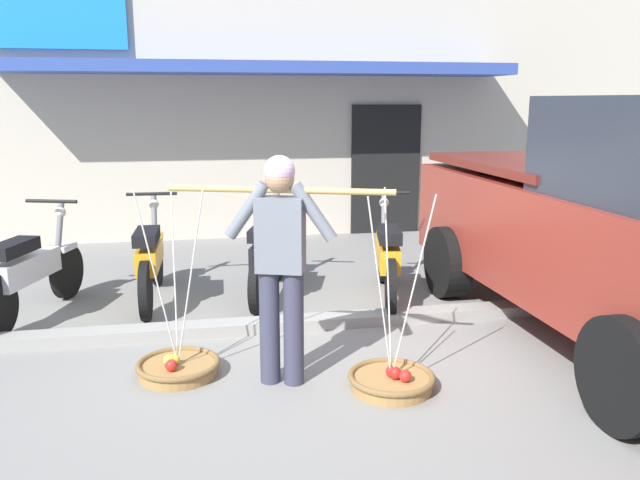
{
  "coord_description": "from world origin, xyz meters",
  "views": [
    {
      "loc": [
        -0.73,
        -4.84,
        2.07
      ],
      "look_at": [
        0.32,
        0.6,
        0.85
      ],
      "focal_mm": 35.82,
      "sensor_mm": 36.0,
      "label": 1
    }
  ],
  "objects_px": {
    "motorcycle_second_in_row": "(151,259)",
    "parked_truck": "(633,227)",
    "fruit_basket_left_side": "(178,366)",
    "motorcycle_third_in_row": "(268,255)",
    "motorcycle_nearest_shop": "(31,273)",
    "motorcycle_end_of_row": "(387,257)",
    "fruit_vendor": "(281,255)",
    "fruit_basket_right_side": "(392,379)"
  },
  "relations": [
    {
      "from": "motorcycle_end_of_row",
      "to": "parked_truck",
      "type": "height_order",
      "value": "parked_truck"
    },
    {
      "from": "motorcycle_end_of_row",
      "to": "parked_truck",
      "type": "bearing_deg",
      "value": -45.03
    },
    {
      "from": "fruit_basket_left_side",
      "to": "motorcycle_third_in_row",
      "type": "relative_size",
      "value": 0.82
    },
    {
      "from": "fruit_vendor",
      "to": "motorcycle_end_of_row",
      "type": "bearing_deg",
      "value": 53.51
    },
    {
      "from": "fruit_vendor",
      "to": "motorcycle_second_in_row",
      "type": "distance_m",
      "value": 2.51
    },
    {
      "from": "fruit_basket_right_side",
      "to": "parked_truck",
      "type": "xyz_separation_m",
      "value": [
        2.21,
        0.48,
        0.96
      ]
    },
    {
      "from": "fruit_basket_left_side",
      "to": "motorcycle_second_in_row",
      "type": "height_order",
      "value": "fruit_basket_left_side"
    },
    {
      "from": "fruit_vendor",
      "to": "motorcycle_second_in_row",
      "type": "height_order",
      "value": "fruit_vendor"
    },
    {
      "from": "fruit_vendor",
      "to": "parked_truck",
      "type": "height_order",
      "value": "parked_truck"
    },
    {
      "from": "fruit_basket_left_side",
      "to": "motorcycle_third_in_row",
      "type": "height_order",
      "value": "fruit_basket_left_side"
    },
    {
      "from": "motorcycle_third_in_row",
      "to": "fruit_basket_right_side",
      "type": "bearing_deg",
      "value": -75.42
    },
    {
      "from": "parked_truck",
      "to": "motorcycle_second_in_row",
      "type": "bearing_deg",
      "value": 153.81
    },
    {
      "from": "fruit_vendor",
      "to": "motorcycle_second_in_row",
      "type": "relative_size",
      "value": 0.93
    },
    {
      "from": "fruit_basket_left_side",
      "to": "motorcycle_end_of_row",
      "type": "bearing_deg",
      "value": 36.42
    },
    {
      "from": "motorcycle_third_in_row",
      "to": "motorcycle_end_of_row",
      "type": "xyz_separation_m",
      "value": [
        1.22,
        -0.34,
        0.0
      ]
    },
    {
      "from": "motorcycle_end_of_row",
      "to": "fruit_basket_left_side",
      "type": "bearing_deg",
      "value": -143.58
    },
    {
      "from": "motorcycle_third_in_row",
      "to": "motorcycle_end_of_row",
      "type": "relative_size",
      "value": 0.99
    },
    {
      "from": "motorcycle_second_in_row",
      "to": "parked_truck",
      "type": "xyz_separation_m",
      "value": [
        4.06,
        -2.0,
        0.58
      ]
    },
    {
      "from": "motorcycle_end_of_row",
      "to": "parked_truck",
      "type": "relative_size",
      "value": 0.38
    },
    {
      "from": "parked_truck",
      "to": "motorcycle_end_of_row",
      "type": "bearing_deg",
      "value": 134.97
    },
    {
      "from": "fruit_basket_left_side",
      "to": "motorcycle_nearest_shop",
      "type": "height_order",
      "value": "fruit_basket_left_side"
    },
    {
      "from": "fruit_basket_right_side",
      "to": "parked_truck",
      "type": "height_order",
      "value": "parked_truck"
    },
    {
      "from": "motorcycle_third_in_row",
      "to": "motorcycle_end_of_row",
      "type": "height_order",
      "value": "same"
    },
    {
      "from": "fruit_vendor",
      "to": "motorcycle_second_in_row",
      "type": "bearing_deg",
      "value": 116.07
    },
    {
      "from": "parked_truck",
      "to": "fruit_vendor",
      "type": "bearing_deg",
      "value": -176.05
    },
    {
      "from": "fruit_vendor",
      "to": "motorcycle_end_of_row",
      "type": "xyz_separation_m",
      "value": [
        1.36,
        1.83,
        -0.52
      ]
    },
    {
      "from": "motorcycle_second_in_row",
      "to": "fruit_basket_right_side",
      "type": "bearing_deg",
      "value": -53.23
    },
    {
      "from": "fruit_basket_right_side",
      "to": "motorcycle_second_in_row",
      "type": "bearing_deg",
      "value": 126.77
    },
    {
      "from": "fruit_basket_right_side",
      "to": "motorcycle_third_in_row",
      "type": "height_order",
      "value": "fruit_basket_right_side"
    },
    {
      "from": "fruit_vendor",
      "to": "parked_truck",
      "type": "xyz_separation_m",
      "value": [
        2.98,
        0.21,
        0.05
      ]
    },
    {
      "from": "motorcycle_second_in_row",
      "to": "parked_truck",
      "type": "relative_size",
      "value": 0.38
    },
    {
      "from": "fruit_basket_left_side",
      "to": "motorcycle_nearest_shop",
      "type": "distance_m",
      "value": 2.18
    },
    {
      "from": "fruit_vendor",
      "to": "motorcycle_nearest_shop",
      "type": "height_order",
      "value": "fruit_vendor"
    },
    {
      "from": "motorcycle_nearest_shop",
      "to": "motorcycle_end_of_row",
      "type": "distance_m",
      "value": 3.53
    },
    {
      "from": "fruit_vendor",
      "to": "motorcycle_end_of_row",
      "type": "distance_m",
      "value": 2.34
    },
    {
      "from": "motorcycle_second_in_row",
      "to": "motorcycle_third_in_row",
      "type": "relative_size",
      "value": 1.03
    },
    {
      "from": "fruit_basket_left_side",
      "to": "motorcycle_nearest_shop",
      "type": "bearing_deg",
      "value": 130.82
    },
    {
      "from": "motorcycle_nearest_shop",
      "to": "motorcycle_end_of_row",
      "type": "height_order",
      "value": "same"
    },
    {
      "from": "motorcycle_third_in_row",
      "to": "parked_truck",
      "type": "distance_m",
      "value": 3.51
    },
    {
      "from": "fruit_vendor",
      "to": "motorcycle_third_in_row",
      "type": "bearing_deg",
      "value": 86.43
    },
    {
      "from": "fruit_basket_left_side",
      "to": "parked_truck",
      "type": "relative_size",
      "value": 0.31
    },
    {
      "from": "fruit_vendor",
      "to": "motorcycle_second_in_row",
      "type": "xyz_separation_m",
      "value": [
        -1.08,
        2.2,
        -0.52
      ]
    }
  ]
}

